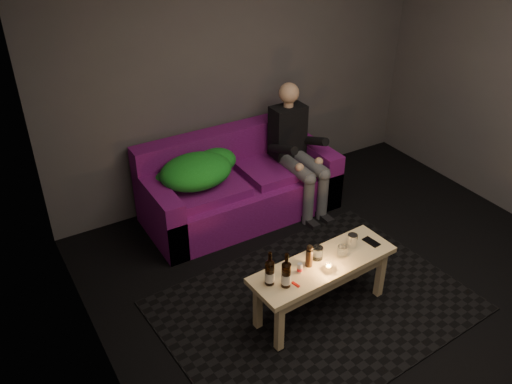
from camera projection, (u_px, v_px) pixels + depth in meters
floor at (387, 312)px, 4.19m from camera, size 4.50×4.50×0.00m
room at (370, 92)px, 3.67m from camera, size 4.50×4.50×4.50m
rug at (316, 306)px, 4.24m from camera, size 2.42×1.84×0.01m
sofa at (238, 187)px, 5.24m from camera, size 1.84×0.83×0.79m
green_blanket at (198, 170)px, 4.89m from camera, size 0.81×0.55×0.28m
person at (296, 147)px, 5.18m from camera, size 0.33×0.76×1.23m
coffee_table at (323, 271)px, 4.00m from camera, size 1.18×0.45×0.47m
beer_bottle_a at (270, 272)px, 3.71m from camera, size 0.07×0.07×0.27m
beer_bottle_b at (286, 274)px, 3.69m from camera, size 0.07×0.07×0.27m
salt_shaker at (300, 268)px, 3.85m from camera, size 0.05×0.05×0.08m
pepper_mill at (309, 258)px, 3.89m from camera, size 0.06×0.06×0.14m
tumbler_back at (317, 253)px, 3.98m from camera, size 0.10×0.10×0.10m
tealight at (329, 267)px, 3.88m from camera, size 0.06×0.06×0.04m
tumbler_front at (342, 251)px, 4.00m from camera, size 0.08×0.08×0.09m
steel_cup at (352, 240)px, 4.10m from camera, size 0.09×0.09×0.10m
smartphone at (371, 242)px, 4.17m from camera, size 0.09×0.14×0.01m
red_lighter at (296, 284)px, 3.75m from camera, size 0.03×0.07×0.01m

